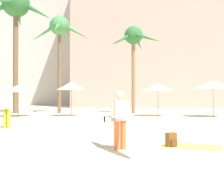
% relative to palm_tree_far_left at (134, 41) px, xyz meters
% --- Properties ---
extents(ground, '(120.00, 120.00, 0.00)m').
position_rel_palm_tree_far_left_xyz_m(ground, '(-1.59, -17.19, -5.65)').
color(ground, beige).
extents(hotel_pink, '(22.32, 11.33, 17.63)m').
position_rel_palm_tree_far_left_xyz_m(hotel_pink, '(4.63, 14.22, 3.16)').
color(hotel_pink, '#DB9989').
rests_on(hotel_pink, ground).
extents(hotel_tower_gray, '(18.62, 9.33, 27.64)m').
position_rel_palm_tree_far_left_xyz_m(hotel_tower_gray, '(-14.23, 20.39, 8.17)').
color(hotel_tower_gray, '#BCB7AD').
rests_on(hotel_tower_gray, ground).
extents(palm_tree_far_left, '(4.24, 4.06, 6.85)m').
position_rel_palm_tree_far_left_xyz_m(palm_tree_far_left, '(0.00, 0.00, 0.00)').
color(palm_tree_far_left, '#896B4C').
rests_on(palm_tree_far_left, ground).
extents(palm_tree_left, '(5.73, 5.89, 9.78)m').
position_rel_palm_tree_far_left_xyz_m(palm_tree_left, '(-9.35, -0.09, 2.51)').
color(palm_tree_left, brown).
rests_on(palm_tree_left, ground).
extents(palm_tree_center, '(5.06, 5.17, 7.80)m').
position_rel_palm_tree_far_left_xyz_m(palm_tree_center, '(-5.92, 0.37, 0.90)').
color(palm_tree_center, brown).
rests_on(palm_tree_center, ground).
extents(cafe_umbrella_0, '(2.49, 2.49, 2.38)m').
position_rel_palm_tree_far_left_xyz_m(cafe_umbrella_0, '(5.18, -3.34, -3.51)').
color(cafe_umbrella_0, gray).
rests_on(cafe_umbrella_0, ground).
extents(cafe_umbrella_2, '(2.04, 2.04, 2.36)m').
position_rel_palm_tree_far_left_xyz_m(cafe_umbrella_2, '(-4.37, -3.02, -3.57)').
color(cafe_umbrella_2, gray).
rests_on(cafe_umbrella_2, ground).
extents(cafe_umbrella_3, '(2.33, 2.33, 2.13)m').
position_rel_palm_tree_far_left_xyz_m(cafe_umbrella_3, '(-7.90, -3.51, -3.76)').
color(cafe_umbrella_3, gray).
rests_on(cafe_umbrella_3, ground).
extents(cafe_umbrella_5, '(2.20, 2.20, 2.23)m').
position_rel_palm_tree_far_left_xyz_m(cafe_umbrella_5, '(1.59, -2.80, -3.67)').
color(cafe_umbrella_5, gray).
rests_on(cafe_umbrella_5, ground).
extents(beach_towel, '(1.93, 1.49, 0.01)m').
position_rel_palm_tree_far_left_xyz_m(beach_towel, '(1.23, -14.82, -5.65)').
color(beach_towel, '#F4CC4C').
rests_on(beach_towel, ground).
extents(backpack, '(0.35, 0.34, 0.42)m').
position_rel_palm_tree_far_left_xyz_m(backpack, '(0.63, -14.94, -5.45)').
color(backpack, brown).
rests_on(backpack, ground).
extents(person_far_right, '(1.48, 2.68, 1.64)m').
position_rel_palm_tree_far_left_xyz_m(person_far_right, '(-0.87, -15.52, -4.76)').
color(person_far_right, orange).
rests_on(person_far_right, ground).
extents(person_mid_center, '(0.59, 0.36, 1.73)m').
position_rel_palm_tree_far_left_xyz_m(person_mid_center, '(-6.03, -10.33, -4.70)').
color(person_mid_center, gold).
rests_on(person_mid_center, ground).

